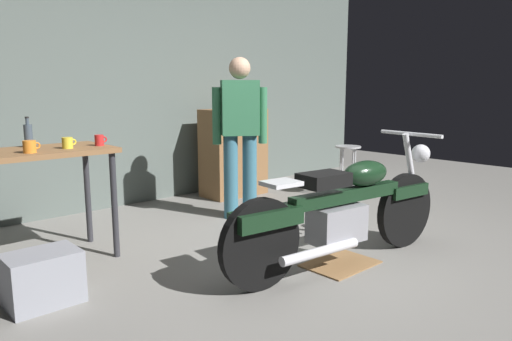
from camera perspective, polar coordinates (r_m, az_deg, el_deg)
name	(u,v)px	position (r m, az deg, el deg)	size (l,w,h in m)	color
ground_plane	(312,264)	(3.81, 6.73, -11.12)	(12.00, 12.00, 0.00)	gray
back_wall	(131,71)	(5.78, -14.83, 11.45)	(8.00, 0.12, 3.10)	#56605B
workbench	(22,166)	(3.96, -26.28, 0.52)	(1.30, 0.64, 0.90)	brown
motorcycle	(344,209)	(3.71, 10.51, -4.53)	(2.18, 0.60, 1.00)	black
person_standing	(240,131)	(4.92, -1.94, 4.81)	(0.49, 0.39, 1.67)	#366A7E
shop_stool	(348,157)	(6.11, 10.99, 1.60)	(0.32, 0.32, 0.64)	#B2B2B7
wooden_dresser	(234,153)	(6.05, -2.71, 2.18)	(0.80, 0.47, 1.10)	brown
drip_tray	(340,264)	(3.83, 10.12, -10.98)	(0.56, 0.40, 0.01)	olive
storage_bin	(43,278)	(3.37, -24.27, -11.73)	(0.44, 0.32, 0.34)	gray
mug_red_diner	(100,140)	(4.05, -18.30, 3.48)	(0.10, 0.07, 0.09)	red
mug_yellow_tall	(68,143)	(3.94, -21.71, 3.11)	(0.11, 0.08, 0.09)	yellow
mug_orange_travel	(30,147)	(3.78, -25.56, 2.60)	(0.12, 0.09, 0.09)	orange
bottle	(28,135)	(4.14, -25.71, 3.87)	(0.06, 0.06, 0.24)	#3F4C59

